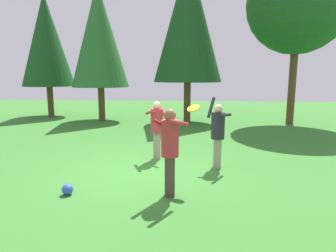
% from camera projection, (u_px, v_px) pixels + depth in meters
% --- Properties ---
extents(ground_plane, '(40.00, 40.00, 0.00)m').
position_uv_depth(ground_plane, '(145.00, 170.00, 7.33)').
color(ground_plane, '#387A2D').
extents(person_thrower, '(0.65, 0.65, 1.81)m').
position_uv_depth(person_thrower, '(218.00, 130.00, 7.33)').
color(person_thrower, gray).
rests_on(person_thrower, ground_plane).
extents(person_catcher, '(0.72, 0.75, 1.73)m').
position_uv_depth(person_catcher, '(170.00, 145.00, 5.57)').
color(person_catcher, '#4C382D').
rests_on(person_catcher, ground_plane).
extents(person_bystander, '(0.68, 0.71, 1.64)m').
position_uv_depth(person_bystander, '(157.00, 125.00, 8.10)').
color(person_bystander, gray).
rests_on(person_bystander, ground_plane).
extents(frisbee, '(0.37, 0.36, 0.15)m').
position_uv_depth(frisbee, '(193.00, 108.00, 6.12)').
color(frisbee, yellow).
extents(ball_blue, '(0.22, 0.22, 0.22)m').
position_uv_depth(ball_blue, '(67.00, 189.00, 5.78)').
color(ball_blue, blue).
rests_on(ball_blue, ground_plane).
extents(ball_orange, '(0.23, 0.23, 0.23)m').
position_uv_depth(ball_orange, '(166.00, 142.00, 9.81)').
color(ball_orange, orange).
rests_on(ball_orange, ground_plane).
extents(tree_center, '(3.32, 3.32, 7.93)m').
position_uv_depth(tree_center, '(188.00, 20.00, 13.81)').
color(tree_center, brown).
rests_on(tree_center, ground_plane).
extents(tree_far_left, '(2.85, 2.85, 6.81)m').
position_uv_depth(tree_far_left, '(46.00, 40.00, 16.11)').
color(tree_far_left, brown).
rests_on(tree_far_left, ground_plane).
extents(tree_left, '(2.88, 2.88, 6.89)m').
position_uv_depth(tree_left, '(99.00, 36.00, 14.53)').
color(tree_left, brown).
rests_on(tree_left, ground_plane).
extents(tree_far_right, '(4.66, 4.66, 7.96)m').
position_uv_depth(tree_far_right, '(298.00, 3.00, 13.30)').
color(tree_far_right, brown).
rests_on(tree_far_right, ground_plane).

